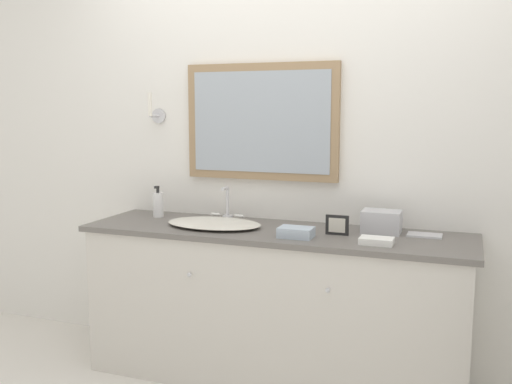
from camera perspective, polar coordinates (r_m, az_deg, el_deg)
name	(u,v)px	position (r m, az deg, el deg)	size (l,w,h in m)	color
wall_back	(291,146)	(3.30, 3.51, 4.64)	(8.00, 0.18, 2.55)	white
vanity_counter	(273,305)	(3.18, 1.75, -11.26)	(2.09, 0.58, 0.85)	beige
sink_basin	(214,223)	(3.16, -4.17, -3.09)	(0.54, 0.39, 0.20)	silver
soap_bottle	(158,204)	(3.46, -9.76, -1.22)	(0.06, 0.06, 0.19)	white
appliance_box	(381,222)	(3.04, 12.43, -2.93)	(0.20, 0.15, 0.12)	#BCBCC1
picture_frame	(337,225)	(2.96, 8.12, -3.29)	(0.12, 0.01, 0.10)	black
hand_towel_near_sink	(376,241)	(2.80, 11.95, -4.81)	(0.16, 0.10, 0.03)	white
hand_towel_far_corner	(296,232)	(2.88, 4.02, -4.04)	(0.17, 0.12, 0.05)	#A8B7C6
metal_tray	(425,235)	(3.03, 16.51, -4.16)	(0.17, 0.11, 0.01)	silver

